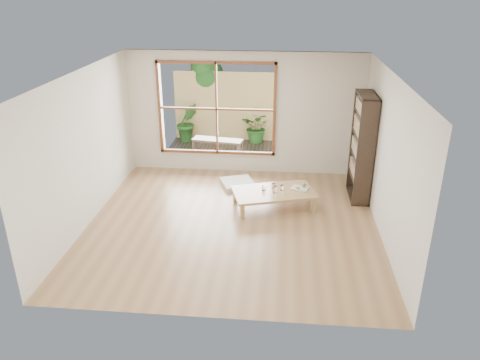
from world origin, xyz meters
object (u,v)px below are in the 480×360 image
object	(u,v)px
low_table	(274,193)
food_tray	(301,188)
garden_bench	(218,142)
bookshelf	(362,147)

from	to	relation	value
low_table	food_tray	bearing A→B (deg)	0.90
food_tray	garden_bench	bearing A→B (deg)	147.77
low_table	bookshelf	size ratio (longest dim) A/B	0.81
bookshelf	garden_bench	distance (m)	3.74
bookshelf	low_table	bearing A→B (deg)	-159.15
low_table	garden_bench	world-z (taller)	garden_bench
food_tray	garden_bench	size ratio (longest dim) A/B	0.29
bookshelf	food_tray	xyz separation A→B (m)	(-1.13, -0.46, -0.67)
low_table	garden_bench	xyz separation A→B (m)	(-1.42, 2.67, 0.06)
bookshelf	food_tray	distance (m)	1.39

